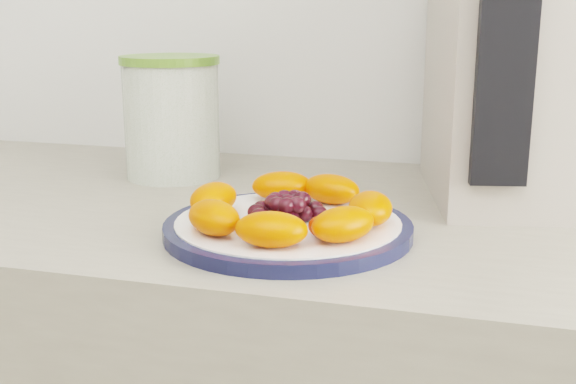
# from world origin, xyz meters

# --- Properties ---
(plate_rim) EXTENTS (0.28, 0.28, 0.01)m
(plate_rim) POSITION_xyz_m (0.02, 1.08, 0.91)
(plate_rim) COLOR #121736
(plate_rim) RESTS_ON counter
(plate_face) EXTENTS (0.25, 0.25, 0.02)m
(plate_face) POSITION_xyz_m (0.02, 1.08, 0.91)
(plate_face) COLOR white
(plate_face) RESTS_ON counter
(canister) EXTENTS (0.15, 0.15, 0.17)m
(canister) POSITION_xyz_m (-0.23, 1.31, 0.98)
(canister) COLOR #395B18
(canister) RESTS_ON counter
(canister_lid) EXTENTS (0.16, 0.16, 0.01)m
(canister_lid) POSITION_xyz_m (-0.23, 1.31, 1.07)
(canister_lid) COLOR #56812C
(canister_lid) RESTS_ON canister
(appliance_body) EXTENTS (0.26, 0.33, 0.37)m
(appliance_body) POSITION_xyz_m (0.26, 1.33, 1.08)
(appliance_body) COLOR #A3978B
(appliance_body) RESTS_ON counter
(appliance_panel) EXTENTS (0.07, 0.03, 0.27)m
(appliance_panel) POSITION_xyz_m (0.24, 1.17, 1.09)
(appliance_panel) COLOR black
(appliance_panel) RESTS_ON appliance_body
(fruit_plate) EXTENTS (0.24, 0.24, 0.04)m
(fruit_plate) POSITION_xyz_m (0.02, 1.07, 0.93)
(fruit_plate) COLOR #F34000
(fruit_plate) RESTS_ON plate_face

